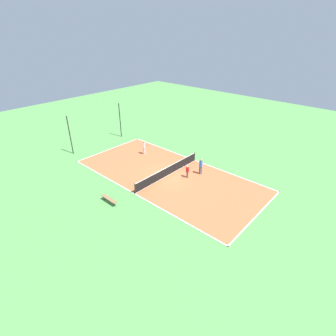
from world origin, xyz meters
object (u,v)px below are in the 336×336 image
at_px(tennis_net, 168,171).
at_px(player_near_blue, 201,165).
at_px(tennis_ball_near_net, 127,160).
at_px(player_near_white, 144,147).
at_px(tennis_ball_left_sideline, 232,206).
at_px(player_coach_red, 187,171).
at_px(fence_post_back_right, 120,120).
at_px(fence_post_back_left, 70,135).
at_px(tennis_ball_far_baseline, 119,173).
at_px(bench, 109,199).

distance_m(tennis_net, player_near_blue, 3.60).
distance_m(tennis_net, tennis_ball_near_net, 6.25).
bearing_deg(player_near_white, tennis_ball_left_sideline, -21.91).
bearing_deg(tennis_ball_near_net, player_coach_red, -78.50).
relative_size(player_coach_red, tennis_ball_near_net, 21.24).
xyz_separation_m(tennis_net, tennis_ball_left_sideline, (-0.38, -8.10, -0.52)).
bearing_deg(tennis_ball_near_net, player_near_blue, -69.56).
bearing_deg(player_near_white, player_coach_red, -19.44).
bearing_deg(fence_post_back_right, fence_post_back_left, 180.00).
bearing_deg(player_near_blue, tennis_ball_near_net, -48.36).
bearing_deg(tennis_ball_far_baseline, player_near_blue, -48.37).
xyz_separation_m(player_near_white, tennis_ball_near_net, (-2.61, 0.35, -0.98)).
distance_m(player_near_blue, tennis_ball_near_net, 9.27).
bearing_deg(tennis_ball_far_baseline, tennis_ball_left_sideline, -76.45).
bearing_deg(fence_post_back_left, tennis_net, -72.89).
relative_size(tennis_net, player_coach_red, 6.67).
relative_size(tennis_ball_far_baseline, tennis_ball_left_sideline, 1.00).
relative_size(tennis_ball_far_baseline, tennis_ball_near_net, 1.00).
height_order(player_near_white, fence_post_back_left, fence_post_back_left).
bearing_deg(player_coach_red, tennis_ball_near_net, -117.46).
distance_m(player_coach_red, fence_post_back_right, 15.02).
distance_m(bench, player_near_blue, 10.45).
distance_m(tennis_ball_near_net, fence_post_back_left, 7.76).
bearing_deg(player_coach_red, fence_post_back_left, -110.27).
xyz_separation_m(tennis_net, tennis_ball_far_baseline, (-3.35, 4.25, -0.52)).
bearing_deg(bench, tennis_ball_far_baseline, -47.94).
xyz_separation_m(tennis_ball_near_net, tennis_ball_left_sideline, (0.24, -14.29, 0.00)).
bearing_deg(fence_post_back_right, player_coach_red, -101.26).
bearing_deg(tennis_net, player_coach_red, -61.30).
bearing_deg(bench, player_near_white, -60.90).
xyz_separation_m(player_near_blue, fence_post_back_left, (-6.53, 15.23, 1.39)).
xyz_separation_m(bench, player_near_blue, (9.96, -3.08, 0.67)).
xyz_separation_m(tennis_ball_near_net, fence_post_back_right, (4.56, 6.59, 2.41)).
relative_size(tennis_net, player_near_white, 5.50).
relative_size(bench, player_near_blue, 1.06).
relative_size(bench, player_coach_red, 1.33).
bearing_deg(fence_post_back_left, tennis_ball_near_net, -63.30).
distance_m(tennis_ball_left_sideline, fence_post_back_left, 21.32).
height_order(bench, tennis_ball_left_sideline, bench).
xyz_separation_m(bench, player_near_white, (9.35, 5.20, 0.64)).
height_order(tennis_ball_left_sideline, fence_post_back_left, fence_post_back_left).
height_order(player_near_blue, tennis_ball_far_baseline, player_near_blue).
height_order(player_near_white, fence_post_back_right, fence_post_back_right).
relative_size(player_near_white, fence_post_back_left, 0.36).
distance_m(bench, fence_post_back_right, 16.72).
bearing_deg(player_coach_red, player_near_blue, 120.84).
distance_m(player_near_white, tennis_ball_far_baseline, 5.66).
bearing_deg(fence_post_back_right, tennis_ball_left_sideline, -101.67).
distance_m(player_coach_red, tennis_ball_far_baseline, 7.56).
relative_size(tennis_net, fence_post_back_right, 1.96).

